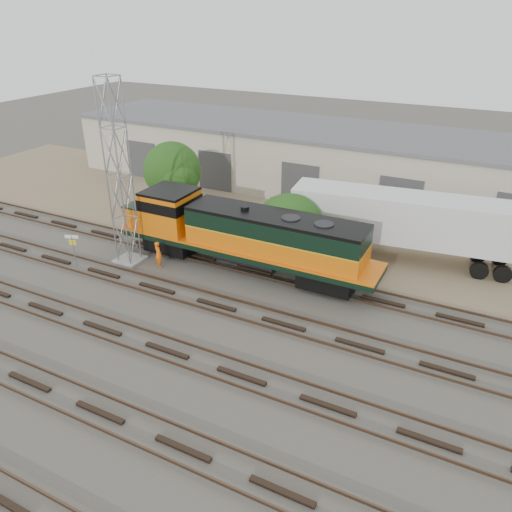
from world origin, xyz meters
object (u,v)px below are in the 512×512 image
at_px(signal_tower, 120,179).
at_px(semi_trailer, 408,220).
at_px(worker, 158,254).
at_px(locomotive, 241,234).

bearing_deg(signal_tower, semi_trailer, 28.34).
bearing_deg(worker, locomotive, -129.17).
bearing_deg(semi_trailer, locomotive, -152.79).
bearing_deg(locomotive, worker, -155.06).
distance_m(locomotive, signal_tower, 7.87).
relative_size(locomotive, signal_tower, 1.48).
bearing_deg(semi_trailer, worker, -155.82).
relative_size(worker, semi_trailer, 0.12).
distance_m(worker, semi_trailer, 15.71).
relative_size(signal_tower, worker, 6.60).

